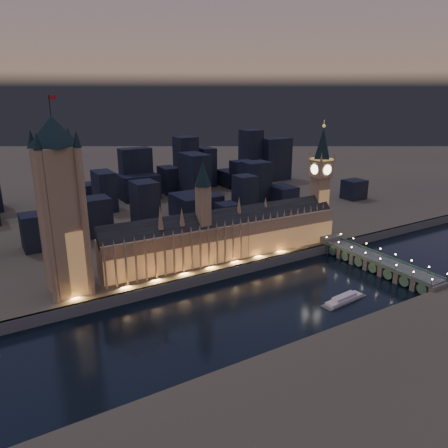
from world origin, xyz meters
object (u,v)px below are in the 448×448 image
victoria_tower (61,200)px  river_boat (344,299)px  palace_of_westminster (225,235)px  westminster_bridge (373,262)px  elizabeth_tower (321,174)px

victoria_tower → river_boat: 195.62m
palace_of_westminster → westminster_bridge: palace_of_westminster is taller
elizabeth_tower → westminster_bridge: elizabeth_tower is taller
victoria_tower → elizabeth_tower: 218.05m
victoria_tower → westminster_bridge: bearing=-16.8°
westminster_bridge → river_boat: size_ratio=2.98×
victoria_tower → elizabeth_tower: victoria_tower is taller
palace_of_westminster → river_boat: bearing=-68.4°
palace_of_westminster → victoria_tower: size_ratio=1.61×
victoria_tower → elizabeth_tower: bearing=-0.0°
elizabeth_tower → river_boat: size_ratio=2.73×
palace_of_westminster → elizabeth_tower: 105.39m
palace_of_westminster → westminster_bridge: 118.67m
westminster_bridge → river_boat: westminster_bridge is taller
elizabeth_tower → westminster_bridge: (-0.79, -65.37, -59.56)m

